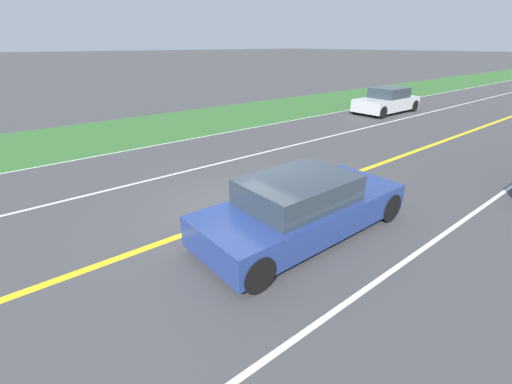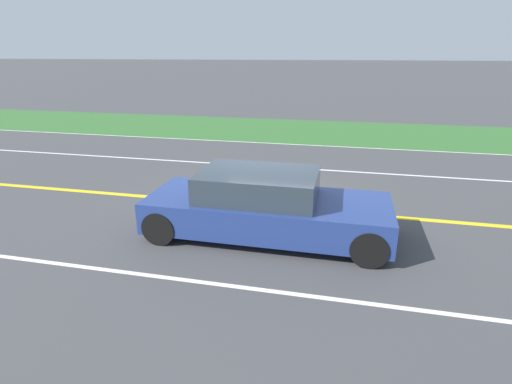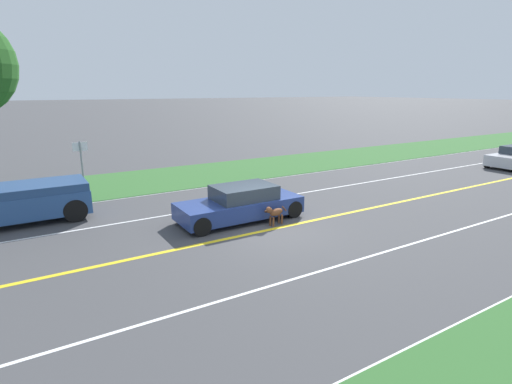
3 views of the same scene
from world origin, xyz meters
The scene contains 10 objects.
ground_plane centered at (0.00, 0.00, 0.00)m, with size 400.00×400.00×0.00m, color #424244.
centre_divider_line centered at (0.00, 0.00, 0.00)m, with size 0.18×160.00×0.01m, color yellow.
lane_edge_line_right centered at (7.00, 0.00, 0.00)m, with size 0.14×160.00×0.01m, color white.
lane_edge_line_left centered at (-7.00, 0.00, 0.00)m, with size 0.14×160.00×0.01m, color white.
lane_dash_same_dir centered at (3.50, 0.00, 0.00)m, with size 0.10×160.00×0.01m, color white.
lane_dash_oncoming centered at (-3.50, 0.00, 0.00)m, with size 0.10×160.00×0.01m, color white.
grass_verge_right centered at (10.00, 0.00, 0.01)m, with size 6.00×160.00×0.03m, color #33662D.
ego_car centered at (1.53, 0.27, 0.62)m, with size 1.88×4.73×1.32m.
dog centered at (0.31, -0.45, 0.49)m, with size 0.41×1.15×0.79m.
street_sign centered at (8.47, 4.75, 1.60)m, with size 0.11×0.64×2.54m.
Camera 3 is at (-11.12, 7.31, 4.82)m, focal length 28.00 mm.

